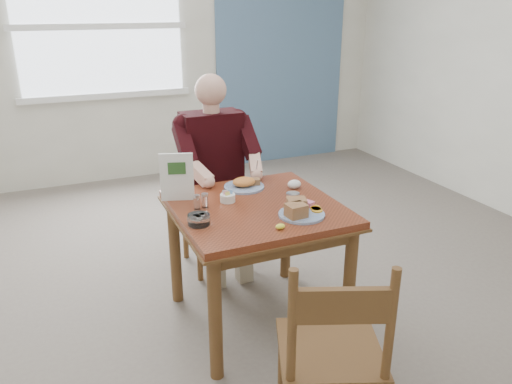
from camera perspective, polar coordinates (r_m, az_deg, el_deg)
name	(u,v)px	position (r m, az deg, el deg)	size (l,w,h in m)	color
floor	(256,318)	(3.16, 0.05, -14.16)	(6.00, 6.00, 0.00)	#675A53
wall_back	(142,46)	(5.50, -12.93, 15.96)	(5.50, 5.50, 0.00)	silver
accent_panel	(282,42)	(5.99, 2.96, 16.78)	(1.60, 0.02, 2.80)	slate
lemon_wedge	(280,226)	(2.51, 2.79, -3.96)	(0.05, 0.04, 0.03)	#F8F234
napkin	(294,184)	(3.05, 4.40, 0.90)	(0.08, 0.07, 0.05)	white
metal_dish	(293,194)	(2.96, 4.24, -0.20)	(0.08, 0.08, 0.01)	silver
window	(100,26)	(5.39, -17.40, 17.61)	(1.72, 0.04, 1.42)	white
table	(256,223)	(2.85, 0.05, -3.56)	(0.92, 0.92, 0.75)	brown
chair_far	(213,201)	(3.60, -4.98, -1.07)	(0.42, 0.42, 0.95)	brown
chair_near	(332,355)	(2.14, 8.66, -17.93)	(0.55, 0.55, 0.95)	brown
diner	(215,161)	(3.41, -4.67, 3.61)	(0.53, 0.56, 1.39)	tan
near_plate	(299,210)	(2.66, 4.99, -2.08)	(0.27, 0.26, 0.08)	white
far_plate	(245,184)	(3.06, -1.29, 0.93)	(0.30, 0.30, 0.07)	white
caddy	(228,198)	(2.85, -3.26, -0.66)	(0.11, 0.11, 0.06)	white
shakers	(201,201)	(2.76, -6.32, -1.04)	(0.09, 0.05, 0.08)	white
creamer	(199,219)	(2.56, -6.56, -3.14)	(0.14, 0.14, 0.05)	white
menu	(177,177)	(2.86, -9.03, 1.73)	(0.18, 0.07, 0.28)	white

